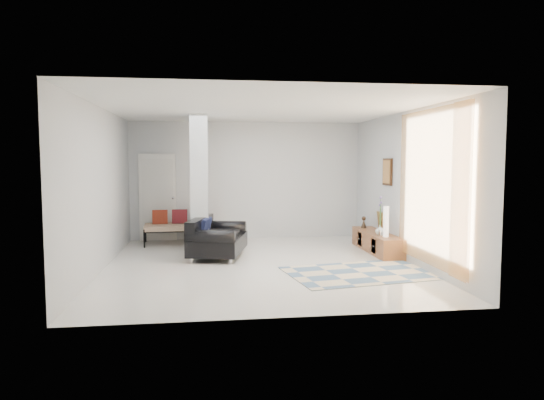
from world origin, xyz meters
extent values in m
plane|color=beige|center=(0.00, 0.00, 0.00)|extent=(6.00, 6.00, 0.00)
plane|color=white|center=(0.00, 0.00, 2.80)|extent=(6.00, 6.00, 0.00)
plane|color=#BCBEC0|center=(0.00, 3.00, 1.40)|extent=(6.00, 0.00, 6.00)
plane|color=#BCBEC0|center=(0.00, -3.00, 1.40)|extent=(6.00, 0.00, 6.00)
plane|color=#BCBEC0|center=(-2.75, 0.00, 1.40)|extent=(0.00, 6.00, 6.00)
plane|color=#BCBEC0|center=(2.75, 0.00, 1.40)|extent=(0.00, 6.00, 6.00)
cube|color=#B9BFC1|center=(-1.10, 1.60, 1.40)|extent=(0.35, 1.20, 2.80)
cube|color=silver|center=(-2.10, 2.96, 1.02)|extent=(0.85, 0.06, 2.04)
plane|color=#F29D3F|center=(2.67, -1.15, 1.45)|extent=(0.00, 2.55, 2.55)
cube|color=#371E0F|center=(2.72, 0.90, 1.65)|extent=(0.04, 0.45, 0.55)
cube|color=brown|center=(2.52, 0.90, 0.20)|extent=(0.45, 1.97, 0.40)
cube|color=#371E0F|center=(2.30, 0.46, 0.20)|extent=(0.02, 0.26, 0.28)
cube|color=#371E0F|center=(2.30, 1.34, 0.20)|extent=(0.02, 0.26, 0.28)
cube|color=#BB8B37|center=(2.70, 1.17, 0.60)|extent=(0.09, 0.32, 0.40)
cube|color=silver|center=(2.42, 0.46, 0.46)|extent=(0.04, 0.10, 0.12)
cylinder|color=silver|center=(-1.24, 0.30, 0.05)|extent=(0.05, 0.05, 0.10)
cylinder|color=silver|center=(-0.94, 1.58, 0.05)|extent=(0.05, 0.05, 0.10)
cylinder|color=silver|center=(-0.53, 0.14, 0.05)|extent=(0.05, 0.05, 0.10)
cylinder|color=silver|center=(-0.23, 1.41, 0.05)|extent=(0.05, 0.05, 0.10)
cube|color=black|center=(-0.74, 0.86, 0.25)|extent=(1.26, 1.72, 0.30)
cube|color=black|center=(-1.09, 0.94, 0.58)|extent=(0.55, 1.55, 0.36)
cylinder|color=black|center=(-0.89, 0.22, 0.48)|extent=(0.92, 0.47, 0.28)
cylinder|color=black|center=(-0.59, 1.49, 0.48)|extent=(0.92, 0.47, 0.28)
cube|color=black|center=(-0.98, 0.91, 0.60)|extent=(0.27, 0.59, 0.31)
cylinder|color=black|center=(-2.30, 1.98, 0.20)|extent=(0.04, 0.04, 0.40)
cylinder|color=black|center=(-0.43, 2.14, 0.20)|extent=(0.04, 0.04, 0.40)
cylinder|color=black|center=(-2.37, 2.76, 0.20)|extent=(0.04, 0.04, 0.40)
cylinder|color=black|center=(-0.50, 2.92, 0.20)|extent=(0.04, 0.04, 0.40)
cube|color=beige|center=(-1.40, 2.45, 0.38)|extent=(1.96, 0.96, 0.12)
cube|color=maroon|center=(-2.02, 2.55, 0.60)|extent=(0.35, 0.19, 0.33)
cube|color=maroon|center=(-1.58, 2.59, 0.60)|extent=(0.35, 0.19, 0.33)
cube|color=maroon|center=(-1.14, 2.62, 0.60)|extent=(0.35, 0.19, 0.33)
cube|color=beige|center=(1.60, -0.90, 0.01)|extent=(2.64, 1.98, 0.01)
cylinder|color=white|center=(2.50, 0.36, 0.70)|extent=(0.11, 0.11, 0.60)
imported|color=white|center=(2.47, 0.59, 0.50)|extent=(0.21, 0.21, 0.20)
camera|label=1|loc=(-0.93, -8.62, 1.89)|focal=32.00mm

